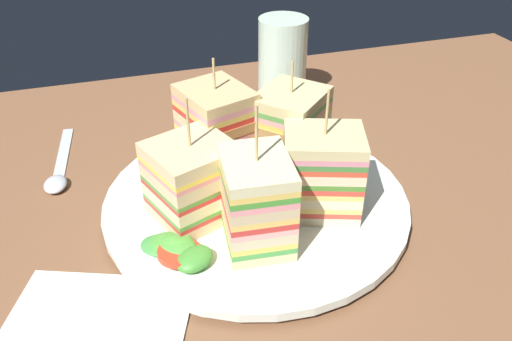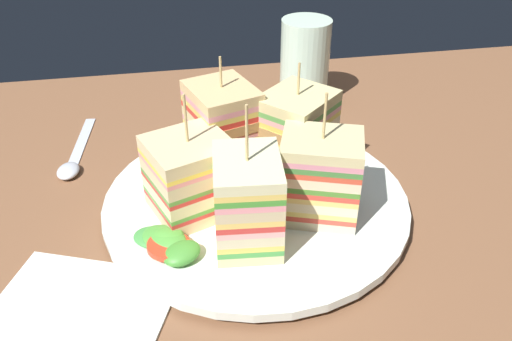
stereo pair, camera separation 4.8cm
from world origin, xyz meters
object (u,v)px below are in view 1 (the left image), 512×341
at_px(sandwich_wedge_0, 193,181).
at_px(drinking_glass, 282,67).
at_px(sandwich_wedge_4, 217,131).
at_px(sandwich_wedge_1, 256,201).
at_px(sandwich_wedge_2, 321,173).
at_px(sandwich_wedge_3, 290,132).
at_px(spoon, 58,174).
at_px(napkin, 91,333).
at_px(chip_pile, 250,199).
at_px(plate, 256,201).

relative_size(sandwich_wedge_0, drinking_glass, 1.04).
bearing_deg(drinking_glass, sandwich_wedge_4, -128.11).
bearing_deg(sandwich_wedge_1, sandwich_wedge_0, 45.72).
bearing_deg(sandwich_wedge_2, sandwich_wedge_3, -68.35).
bearing_deg(drinking_glass, spoon, -160.30).
relative_size(sandwich_wedge_3, napkin, 0.85).
bearing_deg(chip_pile, sandwich_wedge_2, -16.73).
bearing_deg(sandwich_wedge_0, sandwich_wedge_2, -34.44).
bearing_deg(drinking_glass, sandwich_wedge_0, -126.03).
bearing_deg(plate, sandwich_wedge_3, 39.18).
bearing_deg(drinking_glass, sandwich_wedge_3, -107.77).
bearing_deg(sandwich_wedge_1, drinking_glass, -18.19).
xyz_separation_m(plate, drinking_glass, (0.11, 0.22, 0.04)).
relative_size(plate, drinking_glass, 2.59).
height_order(sandwich_wedge_1, sandwich_wedge_2, sandwich_wedge_1).
distance_m(sandwich_wedge_0, sandwich_wedge_1, 0.07).
bearing_deg(chip_pile, plate, 55.32).
relative_size(sandwich_wedge_0, spoon, 0.82).
xyz_separation_m(sandwich_wedge_1, sandwich_wedge_4, (-0.00, 0.12, 0.00)).
relative_size(sandwich_wedge_0, sandwich_wedge_1, 0.91).
bearing_deg(chip_pile, sandwich_wedge_0, 170.38).
bearing_deg(spoon, chip_pile, 58.69).
distance_m(sandwich_wedge_0, spoon, 0.18).
xyz_separation_m(sandwich_wedge_2, sandwich_wedge_3, (-0.00, 0.07, 0.00)).
xyz_separation_m(sandwich_wedge_0, sandwich_wedge_2, (0.11, -0.03, 0.00)).
bearing_deg(spoon, sandwich_wedge_3, 77.51).
bearing_deg(spoon, sandwich_wedge_1, 49.72).
xyz_separation_m(chip_pile, drinking_glass, (0.12, 0.24, 0.02)).
xyz_separation_m(sandwich_wedge_0, sandwich_wedge_3, (0.11, 0.05, 0.01)).
relative_size(sandwich_wedge_1, drinking_glass, 1.14).
distance_m(sandwich_wedge_3, spoon, 0.25).
xyz_separation_m(plate, sandwich_wedge_0, (-0.06, -0.01, 0.04)).
relative_size(plate, napkin, 2.13).
bearing_deg(spoon, plate, 63.84).
distance_m(sandwich_wedge_1, sandwich_wedge_2, 0.07).
bearing_deg(chip_pile, sandwich_wedge_1, -99.13).
bearing_deg(spoon, sandwich_wedge_4, 75.80).
height_order(napkin, drinking_glass, drinking_glass).
relative_size(sandwich_wedge_3, spoon, 0.82).
bearing_deg(sandwich_wedge_0, spoon, 114.24).
relative_size(sandwich_wedge_1, chip_pile, 1.93).
distance_m(sandwich_wedge_1, spoon, 0.25).
bearing_deg(napkin, drinking_glass, 50.90).
xyz_separation_m(sandwich_wedge_2, drinking_glass, (0.06, 0.26, -0.01)).
distance_m(sandwich_wedge_2, drinking_glass, 0.26).
height_order(sandwich_wedge_3, chip_pile, sandwich_wedge_3).
bearing_deg(sandwich_wedge_0, drinking_glass, 33.15).
xyz_separation_m(plate, napkin, (-0.16, -0.11, -0.01)).
bearing_deg(sandwich_wedge_1, sandwich_wedge_3, -28.25).
xyz_separation_m(sandwich_wedge_0, sandwich_wedge_1, (0.04, -0.05, 0.00)).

